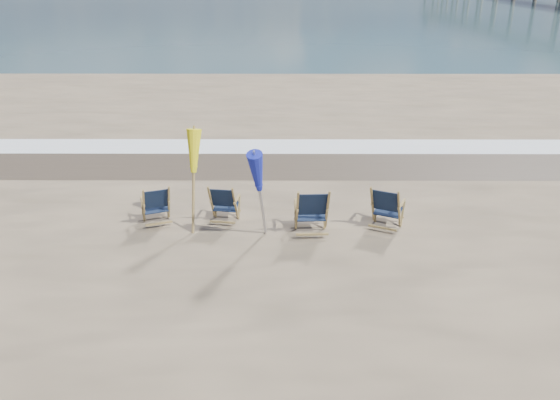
% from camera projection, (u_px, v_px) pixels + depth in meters
% --- Properties ---
extents(surf_foam, '(200.00, 1.40, 0.01)m').
position_uv_depth(surf_foam, '(281.00, 146.00, 16.24)').
color(surf_foam, silver).
rests_on(surf_foam, ground).
extents(wet_sand_strip, '(200.00, 2.60, 0.00)m').
position_uv_depth(wet_sand_strip, '(281.00, 163.00, 14.86)').
color(wet_sand_strip, '#42362A').
rests_on(wet_sand_strip, ground).
extents(beach_chair_0, '(0.77, 0.81, 0.91)m').
position_uv_depth(beach_chair_0, '(169.00, 204.00, 11.23)').
color(beach_chair_0, '#111C33').
rests_on(beach_chair_0, ground).
extents(beach_chair_1, '(0.66, 0.72, 0.90)m').
position_uv_depth(beach_chair_1, '(235.00, 205.00, 11.19)').
color(beach_chair_1, '#111C33').
rests_on(beach_chair_1, ground).
extents(beach_chair_2, '(0.71, 0.79, 1.06)m').
position_uv_depth(beach_chair_2, '(327.00, 212.00, 10.68)').
color(beach_chair_2, '#111C33').
rests_on(beach_chair_2, ground).
extents(beach_chair_3, '(0.86, 0.90, 0.98)m').
position_uv_depth(beach_chair_3, '(399.00, 210.00, 10.84)').
color(beach_chair_3, '#111C33').
rests_on(beach_chair_3, ground).
extents(umbrella_yellow, '(0.30, 0.30, 2.06)m').
position_uv_depth(umbrella_yellow, '(191.00, 157.00, 10.57)').
color(umbrella_yellow, olive).
rests_on(umbrella_yellow, ground).
extents(umbrella_blue, '(0.30, 0.30, 2.03)m').
position_uv_depth(umbrella_blue, '(260.00, 168.00, 10.11)').
color(umbrella_blue, '#A5A5AD').
rests_on(umbrella_blue, ground).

